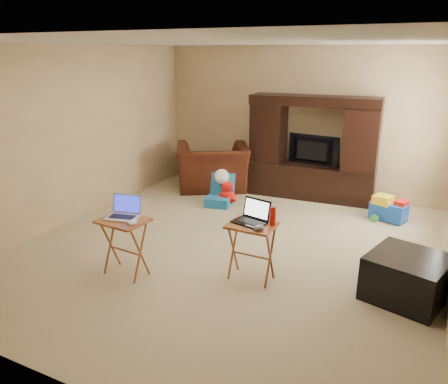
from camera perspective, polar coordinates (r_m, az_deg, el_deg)
The scene contains 19 objects.
floor at distance 5.66m, azimuth 0.91°, elevation -7.17°, with size 5.50×5.50×0.00m, color tan.
ceiling at distance 5.13m, azimuth 1.05°, elevation 19.03°, with size 5.50×5.50×0.00m, color silver.
wall_back at distance 7.79m, azimuth 9.81°, elevation 9.17°, with size 5.00×5.00×0.00m, color tan.
wall_front at distance 3.11m, azimuth -21.42°, elevation -5.05°, with size 5.00×5.00×0.00m, color tan.
wall_left at distance 6.70m, azimuth -18.88°, elevation 7.07°, with size 5.50×5.50×0.00m, color tan.
entertainment_center at distance 7.47m, azimuth 11.46°, elevation 5.65°, with size 2.10×0.52×1.72m, color black.
television at distance 7.43m, azimuth 11.35°, elevation 5.32°, with size 0.87×0.11×0.50m, color black.
recliner at distance 7.91m, azimuth -1.53°, elevation 3.30°, with size 1.25×1.09×0.81m, color #44180E.
child_rocker at distance 7.05m, azimuth -0.73°, elevation 0.22°, with size 0.39×0.44×0.52m, color #1B6594, non-canonical shape.
plush_toy at distance 7.12m, azimuth 0.42°, elevation -0.07°, with size 0.36×0.30×0.40m, color red, non-canonical shape.
push_toy at distance 6.88m, azimuth 20.73°, elevation -2.00°, with size 0.52×0.37×0.39m, color blue, non-canonical shape.
ottoman at distance 4.84m, azimuth 22.79°, elevation -10.24°, with size 0.72×0.72×0.46m, color black.
tray_table_left at distance 5.00m, azimuth -12.82°, elevation -7.04°, with size 0.50×0.40×0.66m, color #A65028.
tray_table_right at distance 4.79m, azimuth 3.60°, elevation -7.82°, with size 0.50×0.40×0.65m, color #A04F26.
laptop_left at distance 4.87m, azimuth -13.23°, elevation -2.05°, with size 0.34×0.28×0.24m, color #B1B1B6.
laptop_right at distance 4.65m, azimuth 3.35°, elevation -2.70°, with size 0.34×0.28×0.24m, color black.
mouse_left at distance 4.70m, azimuth -11.84°, elevation -3.91°, with size 0.08×0.13×0.05m, color silver.
mouse_right at distance 4.50m, azimuth 4.62°, elevation -4.71°, with size 0.08×0.13×0.05m, color #46464B.
water_bottle at distance 4.62m, azimuth 6.37°, elevation -3.16°, with size 0.06×0.06×0.20m, color red.
Camera 1 is at (2.20, -4.63, 2.40)m, focal length 35.00 mm.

